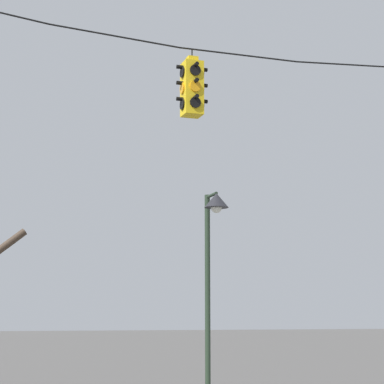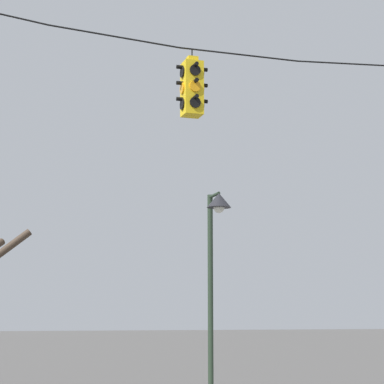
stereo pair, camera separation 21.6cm
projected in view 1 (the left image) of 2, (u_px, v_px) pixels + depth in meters
The scene contains 3 objects.
span_wire at pixel (240, 40), 13.87m from camera, with size 16.39×0.03×0.86m.
traffic_light_near_left_pole at pixel (192, 88), 13.40m from camera, with size 0.58×0.58×1.24m.
street_lamp at pixel (213, 240), 16.42m from camera, with size 0.53×0.91×4.76m.
Camera 1 is at (-5.09, -12.57, 2.03)m, focal length 70.00 mm.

